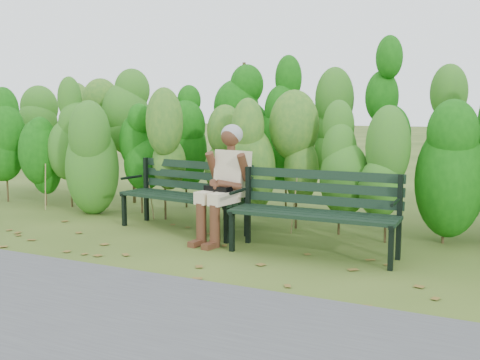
% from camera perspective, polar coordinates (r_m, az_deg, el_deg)
% --- Properties ---
extents(ground, '(80.00, 80.00, 0.00)m').
position_cam_1_polar(ground, '(6.00, -1.47, -7.52)').
color(ground, '#334C17').
extents(footpath, '(60.00, 2.50, 0.01)m').
position_cam_1_polar(footpath, '(4.26, -15.57, -14.12)').
color(footpath, '#474749').
rests_on(footpath, ground).
extents(hedge_band, '(11.04, 1.67, 2.42)m').
position_cam_1_polar(hedge_band, '(7.50, 5.04, 5.21)').
color(hedge_band, '#47381E').
rests_on(hedge_band, ground).
extents(leaf_litter, '(5.85, 2.12, 0.01)m').
position_cam_1_polar(leaf_litter, '(5.67, -0.53, -8.38)').
color(leaf_litter, brown).
rests_on(leaf_litter, ground).
extents(bench_left, '(1.80, 0.83, 0.87)m').
position_cam_1_polar(bench_left, '(7.09, -5.38, -1.00)').
color(bench_left, black).
rests_on(bench_left, ground).
extents(bench_right, '(1.76, 0.59, 0.88)m').
position_cam_1_polar(bench_right, '(5.96, 7.73, -2.57)').
color(bench_right, black).
rests_on(bench_right, ground).
extents(seated_woman, '(0.57, 0.84, 1.35)m').
position_cam_1_polar(seated_woman, '(6.47, -1.50, 0.35)').
color(seated_woman, beige).
rests_on(seated_woman, ground).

